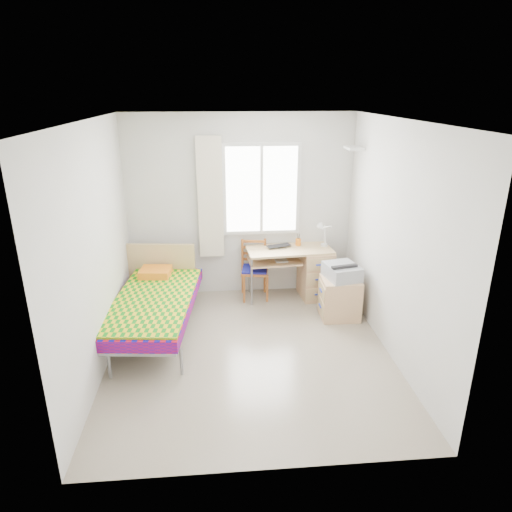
{
  "coord_description": "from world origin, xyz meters",
  "views": [
    {
      "loc": [
        -0.34,
        -4.58,
        2.88
      ],
      "look_at": [
        0.12,
        0.55,
        0.99
      ],
      "focal_mm": 32.0,
      "sensor_mm": 36.0,
      "label": 1
    }
  ],
  "objects": [
    {
      "name": "wall_right",
      "position": [
        1.6,
        0.0,
        1.3
      ],
      "size": [
        0.0,
        3.5,
        3.5
      ],
      "primitive_type": "plane",
      "rotation": [
        1.57,
        0.0,
        -1.57
      ],
      "color": "silver",
      "rests_on": "ground"
    },
    {
      "name": "pen_cup",
      "position": [
        0.83,
        1.6,
        0.8
      ],
      "size": [
        0.1,
        0.1,
        0.1
      ],
      "primitive_type": "cylinder",
      "rotation": [
        0.0,
        0.0,
        0.31
      ],
      "color": "orange",
      "rests_on": "desk"
    },
    {
      "name": "printer",
      "position": [
        1.27,
        0.82,
        0.64
      ],
      "size": [
        0.48,
        0.52,
        0.2
      ],
      "rotation": [
        0.0,
        0.0,
        0.21
      ],
      "color": "#999CA1",
      "rests_on": "cabinet"
    },
    {
      "name": "window",
      "position": [
        0.3,
        1.73,
        1.55
      ],
      "size": [
        1.1,
        0.04,
        1.3
      ],
      "color": "white",
      "rests_on": "wall_back"
    },
    {
      "name": "wall_left",
      "position": [
        -1.6,
        0.0,
        1.3
      ],
      "size": [
        0.0,
        3.5,
        3.5
      ],
      "primitive_type": "plane",
      "rotation": [
        1.57,
        0.0,
        1.57
      ],
      "color": "silver",
      "rests_on": "ground"
    },
    {
      "name": "chair",
      "position": [
        0.19,
        1.54,
        0.48
      ],
      "size": [
        0.42,
        0.42,
        0.86
      ],
      "rotation": [
        0.0,
        0.0,
        -0.15
      ],
      "color": "#91581C",
      "rests_on": "floor"
    },
    {
      "name": "floating_shelf",
      "position": [
        1.49,
        1.4,
        2.15
      ],
      "size": [
        0.2,
        0.32,
        0.03
      ],
      "primitive_type": "cube",
      "color": "white",
      "rests_on": "wall_right"
    },
    {
      "name": "task_lamp",
      "position": [
        1.14,
        1.42,
        1.0
      ],
      "size": [
        0.22,
        0.32,
        0.4
      ],
      "rotation": [
        0.0,
        0.0,
        0.03
      ],
      "color": "white",
      "rests_on": "desk"
    },
    {
      "name": "curtain",
      "position": [
        -0.42,
        1.68,
        1.45
      ],
      "size": [
        0.35,
        0.05,
        1.7
      ],
      "primitive_type": "cube",
      "color": "#EFDFC5",
      "rests_on": "wall_back"
    },
    {
      "name": "laptop",
      "position": [
        0.55,
        1.5,
        0.76
      ],
      "size": [
        0.41,
        0.33,
        0.03
      ],
      "primitive_type": "imported",
      "rotation": [
        0.0,
        0.0,
        0.31
      ],
      "color": "black",
      "rests_on": "desk"
    },
    {
      "name": "ceiling",
      "position": [
        0.0,
        0.0,
        2.6
      ],
      "size": [
        3.5,
        3.5,
        0.0
      ],
      "primitive_type": "plane",
      "rotation": [
        3.14,
        0.0,
        0.0
      ],
      "color": "white",
      "rests_on": "wall_back"
    },
    {
      "name": "book",
      "position": [
        0.47,
        1.44,
        0.59
      ],
      "size": [
        0.19,
        0.25,
        0.02
      ],
      "primitive_type": "imported",
      "rotation": [
        0.0,
        0.0,
        0.07
      ],
      "color": "gray",
      "rests_on": "desk"
    },
    {
      "name": "bed",
      "position": [
        -1.14,
        0.59,
        0.42
      ],
      "size": [
        1.13,
        2.09,
        0.87
      ],
      "rotation": [
        0.0,
        0.0,
        -0.1
      ],
      "color": "gray",
      "rests_on": "floor"
    },
    {
      "name": "wall_back",
      "position": [
        0.0,
        1.75,
        1.3
      ],
      "size": [
        3.2,
        0.0,
        3.2
      ],
      "primitive_type": "plane",
      "rotation": [
        1.57,
        0.0,
        0.0
      ],
      "color": "silver",
      "rests_on": "ground"
    },
    {
      "name": "cabinet",
      "position": [
        1.25,
        0.79,
        0.27
      ],
      "size": [
        0.52,
        0.46,
        0.54
      ],
      "rotation": [
        0.0,
        0.0,
        -0.03
      ],
      "color": "tan",
      "rests_on": "floor"
    },
    {
      "name": "floor",
      "position": [
        0.0,
        0.0,
        0.0
      ],
      "size": [
        3.5,
        3.5,
        0.0
      ],
      "primitive_type": "plane",
      "color": "#BCAD93",
      "rests_on": "ground"
    },
    {
      "name": "desk",
      "position": [
        0.99,
        1.46,
        0.41
      ],
      "size": [
        1.24,
        0.64,
        0.75
      ],
      "rotation": [
        0.0,
        0.0,
        0.08
      ],
      "color": "tan",
      "rests_on": "floor"
    }
  ]
}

